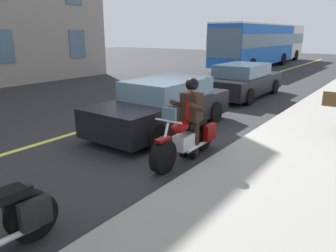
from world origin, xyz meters
The scene contains 8 objects.
ground_plane centered at (0.00, 0.00, 0.00)m, with size 80.00×80.00×0.00m, color #28282B.
lane_center_stripe centered at (0.00, -2.00, 0.01)m, with size 60.00×0.16×0.01m, color #E5DB4C.
motorcycle_main centered at (0.73, 1.45, 0.45)m, with size 2.21×0.62×1.26m.
rider_main centered at (0.54, 1.44, 1.04)m, with size 0.63×0.55×1.74m.
bus_near centered at (-18.42, -4.55, 1.87)m, with size 11.05×2.70×3.30m.
bus_far centered at (-23.68, -5.02, 1.87)m, with size 11.05×2.70×3.30m.
car_silver centered at (-6.57, -0.42, 0.69)m, with size 4.60×1.92×1.40m.
car_dark centered at (-0.82, -0.29, 0.69)m, with size 4.60×1.92×1.40m.
Camera 1 is at (6.19, 4.94, 2.63)m, focal length 34.24 mm.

